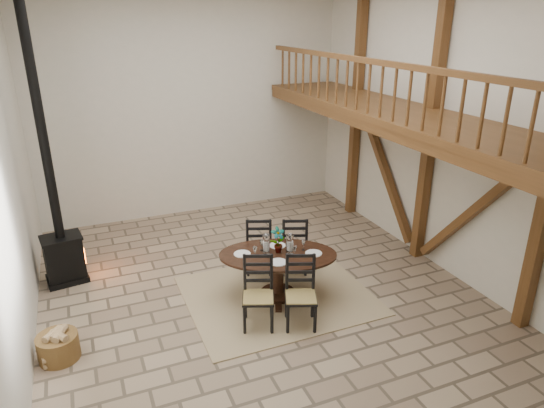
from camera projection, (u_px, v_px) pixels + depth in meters
name	position (u px, v px, depth m)	size (l,w,h in m)	color
ground	(257.00, 289.00, 8.41)	(8.00, 8.00, 0.00)	#9C8568
room_shell	(324.00, 111.00, 7.73)	(7.02, 8.02, 5.01)	beige
rug	(278.00, 295.00, 8.21)	(3.00, 2.50, 0.02)	tan
dining_table	(278.00, 272.00, 8.05)	(2.23, 2.40, 1.24)	black
wood_stove	(58.00, 223.00, 8.27)	(0.74, 0.61, 5.00)	black
log_basket	(58.00, 346.00, 6.66)	(0.55, 0.55, 0.46)	brown
log_stack	(53.00, 359.00, 6.56)	(0.32, 0.25, 0.19)	tan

